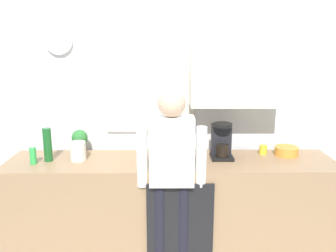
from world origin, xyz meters
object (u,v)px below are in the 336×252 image
(person_at_sink, at_px, (172,169))
(cup_yellow_cup, at_px, (263,150))
(storage_canister, at_px, (78,151))
(bottle_dark_sauce, at_px, (155,152))
(potted_plant, at_px, (80,140))
(dish_soap, at_px, (33,155))
(bottle_amber_beer, at_px, (191,150))
(coffee_maker, at_px, (222,142))
(mixing_bowl, at_px, (287,151))
(bottle_green_wine, at_px, (48,145))

(person_at_sink, bearing_deg, cup_yellow_cup, 27.61)
(storage_canister, distance_m, person_at_sink, 0.89)
(bottle_dark_sauce, bearing_deg, potted_plant, 160.44)
(dish_soap, bearing_deg, bottle_amber_beer, 1.14)
(coffee_maker, height_order, person_at_sink, person_at_sink)
(bottle_amber_beer, relative_size, cup_yellow_cup, 2.71)
(bottle_amber_beer, relative_size, storage_canister, 1.35)
(cup_yellow_cup, xyz_separation_m, potted_plant, (-1.74, 0.04, 0.09))
(bottle_amber_beer, bearing_deg, cup_yellow_cup, 18.41)
(coffee_maker, distance_m, bottle_amber_beer, 0.32)
(bottle_amber_beer, bearing_deg, coffee_maker, 24.34)
(coffee_maker, relative_size, storage_canister, 1.94)
(coffee_maker, height_order, cup_yellow_cup, coffee_maker)
(potted_plant, distance_m, dish_soap, 0.46)
(mixing_bowl, distance_m, storage_canister, 1.92)
(coffee_maker, xyz_separation_m, storage_canister, (-1.30, -0.06, -0.06))
(bottle_dark_sauce, bearing_deg, cup_yellow_cup, 11.80)
(dish_soap, height_order, storage_canister, dish_soap)
(potted_plant, bearing_deg, mixing_bowl, -2.30)
(bottle_green_wine, distance_m, person_at_sink, 1.14)
(coffee_maker, distance_m, mixing_bowl, 0.64)
(bottle_amber_beer, xyz_separation_m, cup_yellow_cup, (0.70, 0.23, -0.07))
(mixing_bowl, bearing_deg, potted_plant, 177.70)
(dish_soap, distance_m, person_at_sink, 1.22)
(coffee_maker, relative_size, cup_yellow_cup, 3.88)
(person_at_sink, bearing_deg, bottle_green_wine, 163.77)
(coffee_maker, height_order, bottle_green_wine, coffee_maker)
(bottle_amber_beer, distance_m, person_at_sink, 0.31)
(coffee_maker, relative_size, bottle_green_wine, 1.10)
(dish_soap, bearing_deg, bottle_dark_sauce, 2.65)
(cup_yellow_cup, bearing_deg, bottle_dark_sauce, -168.20)
(cup_yellow_cup, relative_size, mixing_bowl, 0.39)
(cup_yellow_cup, bearing_deg, coffee_maker, -166.06)
(coffee_maker, distance_m, bottle_dark_sauce, 0.62)
(person_at_sink, bearing_deg, storage_canister, 158.52)
(potted_plant, distance_m, person_at_sink, 1.01)
(cup_yellow_cup, bearing_deg, mixing_bowl, -9.16)
(bottle_dark_sauce, relative_size, dish_soap, 1.00)
(bottle_amber_beer, bearing_deg, person_at_sink, -125.32)
(bottle_dark_sauce, relative_size, person_at_sink, 0.11)
(mixing_bowl, height_order, person_at_sink, person_at_sink)
(bottle_dark_sauce, bearing_deg, dish_soap, -177.35)
(person_at_sink, bearing_deg, potted_plant, 147.82)
(cup_yellow_cup, bearing_deg, storage_canister, -174.44)
(bottle_green_wine, xyz_separation_m, mixing_bowl, (2.18, 0.14, -0.11))
(coffee_maker, xyz_separation_m, bottle_dark_sauce, (-0.60, -0.11, -0.06))
(mixing_bowl, xyz_separation_m, potted_plant, (-1.95, 0.08, 0.09))
(dish_soap, bearing_deg, cup_yellow_cup, 7.17)
(dish_soap, xyz_separation_m, person_at_sink, (1.20, -0.22, -0.05))
(storage_canister, bearing_deg, person_at_sink, -20.49)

